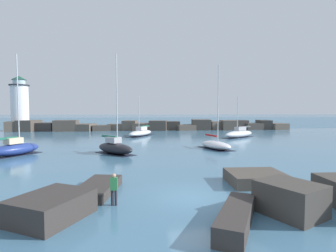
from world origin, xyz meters
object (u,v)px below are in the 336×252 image
Objects in this scene: lighthouse at (20,107)px; sailboat_moored_1 at (141,133)px; sailboat_moored_2 at (16,148)px; person_on_rocks at (114,188)px; sailboat_moored_4 at (115,147)px; sailboat_moored_3 at (216,145)px; sailboat_moored_0 at (239,134)px.

lighthouse is 32.91m from sailboat_moored_1.
sailboat_moored_2 is 6.64× the size of person_on_rocks.
sailboat_moored_2 is 1.00× the size of sailboat_moored_4.
sailboat_moored_4 is at bearing -168.45° from sailboat_moored_3.
sailboat_moored_0 is 25.72m from sailboat_moored_4.
sailboat_moored_4 is at bearing -98.09° from sailboat_moored_1.
lighthouse is 1.19× the size of sailboat_moored_2.
sailboat_moored_1 is at bearing 118.00° from sailboat_moored_3.
lighthouse is 7.87× the size of person_on_rocks.
sailboat_moored_4 reaches higher than person_on_rocks.
lighthouse reaches higher than sailboat_moored_0.
sailboat_moored_4 reaches higher than sailboat_moored_1.
sailboat_moored_0 reaches higher than person_on_rocks.
sailboat_moored_3 reaches higher than person_on_rocks.
sailboat_moored_1 is (28.47, -15.73, -4.94)m from lighthouse.
sailboat_moored_2 reaches higher than sailboat_moored_0.
sailboat_moored_3 is (22.90, 2.34, -0.23)m from sailboat_moored_2.
lighthouse is 59.00m from person_on_rocks.
sailboat_moored_2 is at bearing -123.85° from sailboat_moored_1.
sailboat_moored_4 reaches higher than sailboat_moored_2.
sailboat_moored_1 is at bearing 56.15° from sailboat_moored_2.
sailboat_moored_0 is at bearing 58.13° from sailboat_moored_3.
sailboat_moored_1 reaches higher than sailboat_moored_0.
lighthouse reaches higher than sailboat_moored_4.
lighthouse reaches higher than person_on_rocks.
sailboat_moored_1 is 0.71× the size of sailboat_moored_4.
sailboat_moored_3 is (9.44, -17.74, -0.12)m from sailboat_moored_1.
sailboat_moored_3 reaches higher than sailboat_moored_1.
person_on_rocks is (-18.95, -31.80, 0.20)m from sailboat_moored_0.
sailboat_moored_4 is at bearing -0.98° from sailboat_moored_2.
lighthouse is 39.13m from sailboat_moored_2.
person_on_rocks is (27.10, -52.19, -4.67)m from lighthouse.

